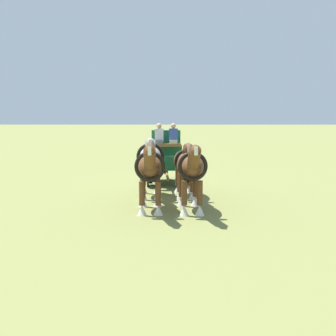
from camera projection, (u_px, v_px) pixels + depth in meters
The scene contains 6 objects.
ground_plane at pixel (165, 183), 20.94m from camera, with size 220.00×220.00×0.00m, color olive.
show_wagon at pixel (165, 156), 20.62m from camera, with size 5.52×1.83×2.75m.
draft_horse_rear_near at pixel (185, 163), 17.23m from camera, with size 3.19×0.94×2.15m.
draft_horse_rear_off at pixel (151, 159), 17.20m from camera, with size 3.05×1.07×2.33m.
draft_horse_lead_near at pixel (191, 169), 14.65m from camera, with size 3.19×0.97×2.27m.
draft_horse_lead_off at pixel (150, 169), 14.61m from camera, with size 2.98×1.00×2.27m.
Camera 1 is at (20.71, 0.25, 3.15)m, focal length 48.95 mm.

